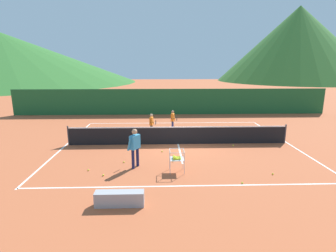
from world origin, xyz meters
TOP-DOWN VIEW (x-y plane):
  - ground_plane at (0.00, 0.00)m, footprint 120.00×120.00m
  - line_baseline_near at (0.00, -5.08)m, footprint 12.03×0.08m
  - line_baseline_far at (0.00, 5.29)m, footprint 12.03×0.08m
  - line_sideline_west at (-6.02, 0.00)m, footprint 0.08×10.37m
  - line_sideline_east at (6.02, 0.00)m, footprint 0.08×10.37m
  - line_service_center at (0.00, 0.00)m, footprint 0.08×5.89m
  - tennis_net at (0.00, 0.00)m, footprint 11.77×0.08m
  - instructor at (-2.03, -3.23)m, footprint 0.55×0.83m
  - student_0 at (-1.48, 1.95)m, footprint 0.41×0.66m
  - student_1 at (-0.14, 2.92)m, footprint 0.42×0.69m
  - ball_cart at (-0.34, -3.78)m, footprint 0.58×0.58m
  - tennis_ball_0 at (1.99, -4.97)m, footprint 0.07×0.07m
  - tennis_ball_1 at (-3.92, -3.56)m, footprint 0.07×0.07m
  - tennis_ball_2 at (3.44, -4.21)m, footprint 0.07×0.07m
  - tennis_ball_3 at (-0.89, -1.31)m, footprint 0.07×0.07m
  - tennis_ball_4 at (-2.58, -2.71)m, footprint 0.07×0.07m
  - tennis_ball_5 at (-0.42, -2.67)m, footprint 0.07×0.07m
  - tennis_ball_6 at (-3.21, -4.11)m, footprint 0.07×0.07m
  - tennis_ball_7 at (2.90, -0.43)m, footprint 0.07×0.07m
  - windscreen_fence at (0.00, 8.68)m, footprint 26.47×0.08m
  - courtside_bench at (-2.25, -6.35)m, footprint 1.50×0.36m
  - hill_0 at (-36.06, 48.28)m, footprint 59.15×59.15m
  - hill_1 at (32.07, 51.90)m, footprint 36.69×36.69m

SIDE VIEW (x-z plane):
  - ground_plane at x=0.00m, z-range 0.00..0.00m
  - line_baseline_near at x=0.00m, z-range 0.00..0.01m
  - line_baseline_far at x=0.00m, z-range 0.00..0.01m
  - line_sideline_west at x=-6.02m, z-range 0.00..0.01m
  - line_sideline_east at x=6.02m, z-range 0.00..0.01m
  - line_service_center at x=0.00m, z-range 0.00..0.01m
  - tennis_ball_0 at x=1.99m, z-range 0.00..0.07m
  - tennis_ball_1 at x=-3.92m, z-range 0.00..0.07m
  - tennis_ball_2 at x=3.44m, z-range 0.00..0.07m
  - tennis_ball_3 at x=-0.89m, z-range 0.00..0.07m
  - tennis_ball_4 at x=-2.58m, z-range 0.00..0.07m
  - tennis_ball_5 at x=-0.42m, z-range 0.00..0.07m
  - tennis_ball_6 at x=-3.21m, z-range 0.00..0.07m
  - tennis_ball_7 at x=2.90m, z-range 0.00..0.07m
  - courtside_bench at x=-2.25m, z-range 0.00..0.46m
  - tennis_net at x=0.00m, z-range -0.03..1.02m
  - ball_cart at x=-0.34m, z-range 0.14..1.04m
  - student_0 at x=-1.48m, z-range 0.13..1.44m
  - student_1 at x=-0.14m, z-range 0.14..1.48m
  - instructor at x=-2.03m, z-range 0.17..1.83m
  - windscreen_fence at x=0.00m, z-range 0.00..2.17m
  - hill_0 at x=-36.06m, z-range 0.00..11.06m
  - hill_1 at x=32.07m, z-range 0.00..17.38m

